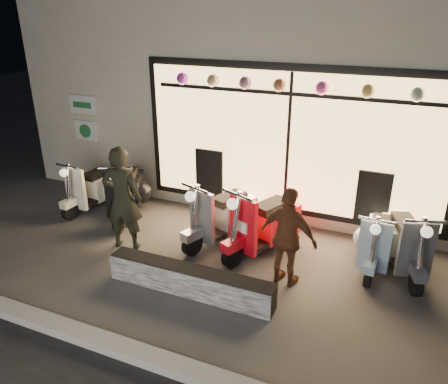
# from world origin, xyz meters

# --- Properties ---
(ground) EXTENTS (40.00, 40.00, 0.00)m
(ground) POSITION_xyz_m (0.00, 0.00, 0.00)
(ground) COLOR #383533
(ground) RESTS_ON ground
(kerb) EXTENTS (40.00, 0.25, 0.12)m
(kerb) POSITION_xyz_m (0.00, -2.00, 0.06)
(kerb) COLOR slate
(kerb) RESTS_ON ground
(shop_building) EXTENTS (10.20, 6.23, 4.20)m
(shop_building) POSITION_xyz_m (0.00, 4.98, 2.10)
(shop_building) COLOR beige
(shop_building) RESTS_ON ground
(graffiti_barrier) EXTENTS (2.45, 0.28, 0.40)m
(graffiti_barrier) POSITION_xyz_m (0.18, -0.65, 0.20)
(graffiti_barrier) COLOR black
(graffiti_barrier) RESTS_ON ground
(scooter_silver) EXTENTS (0.86, 1.55, 1.12)m
(scooter_silver) POSITION_xyz_m (0.03, 1.03, 0.45)
(scooter_silver) COLOR black
(scooter_silver) RESTS_ON ground
(scooter_red) EXTENTS (0.92, 1.59, 1.15)m
(scooter_red) POSITION_xyz_m (0.80, 0.98, 0.46)
(scooter_red) COLOR black
(scooter_red) RESTS_ON ground
(scooter_black) EXTENTS (0.93, 1.57, 1.15)m
(scooter_black) POSITION_xyz_m (-2.14, 1.23, 0.46)
(scooter_black) COLOR black
(scooter_black) RESTS_ON ground
(scooter_cream) EXTENTS (0.53, 1.43, 1.02)m
(scooter_cream) POSITION_xyz_m (-2.89, 1.24, 0.41)
(scooter_cream) COLOR black
(scooter_cream) RESTS_ON ground
(scooter_blue) EXTENTS (0.47, 1.38, 0.99)m
(scooter_blue) POSITION_xyz_m (2.49, 1.23, 0.40)
(scooter_blue) COLOR black
(scooter_blue) RESTS_ON ground
(scooter_grey) EXTENTS (0.78, 1.50, 1.07)m
(scooter_grey) POSITION_xyz_m (2.85, 1.30, 0.43)
(scooter_grey) COLOR black
(scooter_grey) RESTS_ON ground
(man) EXTENTS (0.72, 0.56, 1.75)m
(man) POSITION_xyz_m (-1.39, 0.08, 0.87)
(man) COLOR black
(man) RESTS_ON ground
(woman) EXTENTS (0.93, 0.55, 1.48)m
(woman) POSITION_xyz_m (1.35, 0.12, 0.74)
(woman) COLOR brown
(woman) RESTS_ON ground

